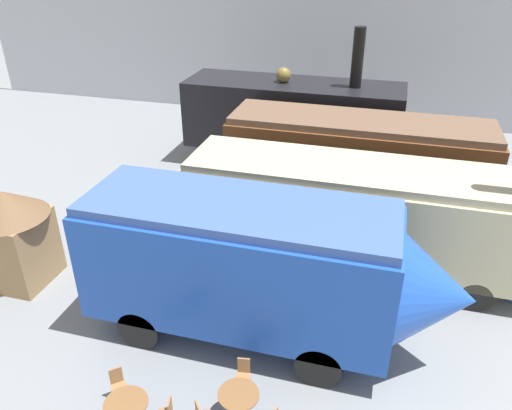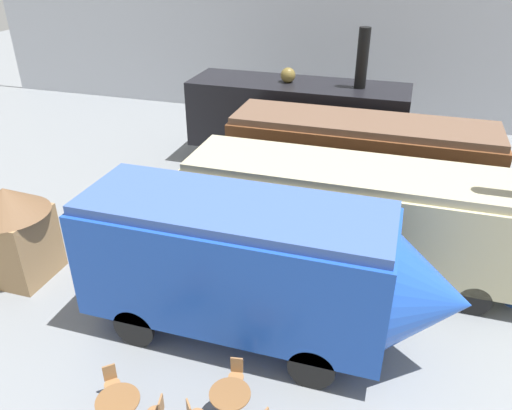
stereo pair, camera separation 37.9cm
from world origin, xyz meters
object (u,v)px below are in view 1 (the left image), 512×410
object	(u,v)px
steam_locomotive	(293,115)
cafe_table_near	(126,408)
passenger_coach_vintage	(365,211)
cafe_chair_0	(118,383)
cafe_table_mid	(239,399)
visitor_person	(218,253)
ticket_kiosk	(12,232)
passenger_coach_wooden	(357,158)
streamlined_locomotive	(268,265)

from	to	relation	value
steam_locomotive	cafe_table_near	xyz separation A→B (m)	(-0.39, -14.70, -1.72)
passenger_coach_vintage	cafe_chair_0	size ratio (longest dim) A/B	12.53
steam_locomotive	cafe_chair_0	size ratio (longest dim) A/B	10.77
cafe_table_mid	passenger_coach_vintage	bearing A→B (deg)	73.16
cafe_table_near	cafe_table_mid	distance (m)	2.35
steam_locomotive	cafe_chair_0	world-z (taller)	steam_locomotive
visitor_person	ticket_kiosk	world-z (taller)	ticket_kiosk
cafe_chair_0	visitor_person	distance (m)	4.94
passenger_coach_wooden	cafe_table_near	xyz separation A→B (m)	(-3.54, -11.13, -1.49)
visitor_person	ticket_kiosk	size ratio (longest dim) A/B	0.56
ticket_kiosk	visitor_person	bearing A→B (deg)	15.69
passenger_coach_vintage	cafe_table_mid	world-z (taller)	passenger_coach_vintage
passenger_coach_vintage	visitor_person	xyz separation A→B (m)	(-4.07, -1.86, -1.06)
steam_locomotive	cafe_chair_0	distance (m)	14.24
streamlined_locomotive	cafe_table_near	world-z (taller)	streamlined_locomotive
cafe_table_mid	ticket_kiosk	size ratio (longest dim) A/B	0.30
steam_locomotive	passenger_coach_wooden	world-z (taller)	steam_locomotive
steam_locomotive	passenger_coach_wooden	distance (m)	4.77
streamlined_locomotive	cafe_table_mid	distance (m)	3.15
cafe_chair_0	steam_locomotive	bearing A→B (deg)	133.60
passenger_coach_wooden	cafe_table_mid	bearing A→B (deg)	-97.47
steam_locomotive	cafe_table_near	world-z (taller)	steam_locomotive
steam_locomotive	cafe_table_mid	distance (m)	14.08
cafe_table_near	visitor_person	bearing A→B (deg)	89.07
streamlined_locomotive	ticket_kiosk	xyz separation A→B (m)	(-7.79, 0.34, -0.55)
cafe_table_mid	visitor_person	size ratio (longest dim) A/B	0.53
steam_locomotive	cafe_table_near	bearing A→B (deg)	-91.50
steam_locomotive	ticket_kiosk	size ratio (longest dim) A/B	3.12
cafe_table_near	cafe_table_mid	size ratio (longest dim) A/B	1.04
cafe_table_mid	visitor_person	bearing A→B (deg)	114.30
steam_locomotive	cafe_table_mid	size ratio (longest dim) A/B	10.51
steam_locomotive	ticket_kiosk	distance (m)	12.42
ticket_kiosk	steam_locomotive	bearing A→B (deg)	60.77
passenger_coach_wooden	cafe_table_near	size ratio (longest dim) A/B	10.10
cafe_table_near	visitor_person	xyz separation A→B (m)	(0.09, 5.50, 0.31)
passenger_coach_vintage	ticket_kiosk	distance (m)	10.43
passenger_coach_vintage	cafe_table_mid	distance (m)	6.94
cafe_chair_0	visitor_person	xyz separation A→B (m)	(0.66, 4.88, 0.41)
cafe_table_mid	visitor_person	xyz separation A→B (m)	(-2.10, 4.65, 0.31)
streamlined_locomotive	cafe_table_mid	world-z (taller)	streamlined_locomotive
cafe_chair_0	ticket_kiosk	xyz separation A→B (m)	(-5.11, 3.26, 1.16)
passenger_coach_wooden	ticket_kiosk	bearing A→B (deg)	-141.80
cafe_chair_0	ticket_kiosk	size ratio (longest dim) A/B	0.29
visitor_person	steam_locomotive	bearing A→B (deg)	88.15
streamlined_locomotive	visitor_person	world-z (taller)	streamlined_locomotive
passenger_coach_wooden	ticket_kiosk	world-z (taller)	passenger_coach_wooden
passenger_coach_wooden	streamlined_locomotive	xyz separation A→B (m)	(-1.42, -7.58, 0.13)
streamlined_locomotive	cafe_table_near	size ratio (longest dim) A/B	9.98
cafe_chair_0	passenger_coach_wooden	bearing A→B (deg)	116.14
streamlined_locomotive	visitor_person	xyz separation A→B (m)	(-2.03, 1.96, -1.31)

